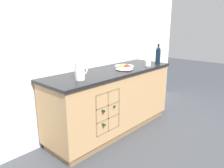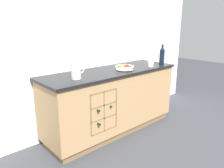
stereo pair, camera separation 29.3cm
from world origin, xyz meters
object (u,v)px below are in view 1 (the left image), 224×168
object	(u,v)px
white_pitcher	(80,71)
standing_wine_bottle	(158,55)
ceramic_mug	(148,63)
fruit_bowl	(124,67)

from	to	relation	value
white_pitcher	standing_wine_bottle	size ratio (longest dim) A/B	0.64
ceramic_mug	white_pitcher	bearing A→B (deg)	175.51
ceramic_mug	standing_wine_bottle	size ratio (longest dim) A/B	0.37
standing_wine_bottle	white_pitcher	bearing A→B (deg)	175.64
fruit_bowl	white_pitcher	size ratio (longest dim) A/B	1.31
fruit_bowl	ceramic_mug	bearing A→B (deg)	-9.90
fruit_bowl	standing_wine_bottle	size ratio (longest dim) A/B	0.83
standing_wine_bottle	ceramic_mug	bearing A→B (deg)	176.32
fruit_bowl	standing_wine_bottle	world-z (taller)	standing_wine_bottle
fruit_bowl	white_pitcher	xyz separation A→B (m)	(-0.77, 0.02, 0.07)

